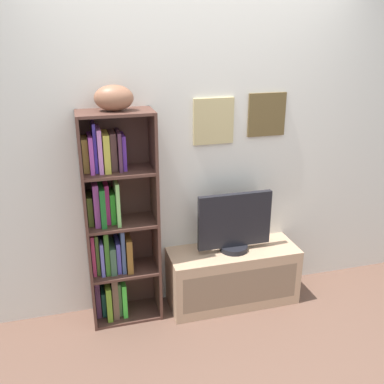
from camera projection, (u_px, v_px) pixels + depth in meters
back_wall at (195, 149)px, 3.29m from camera, size 4.80×0.08×2.51m
bookshelf at (114, 225)px, 3.17m from camera, size 0.52×0.29×1.60m
football at (114, 98)px, 2.83m from camera, size 0.28×0.21×0.17m
tv_stand at (233, 276)px, 3.52m from camera, size 1.03×0.38×0.47m
television at (235, 224)px, 3.36m from camera, size 0.58×0.22×0.48m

